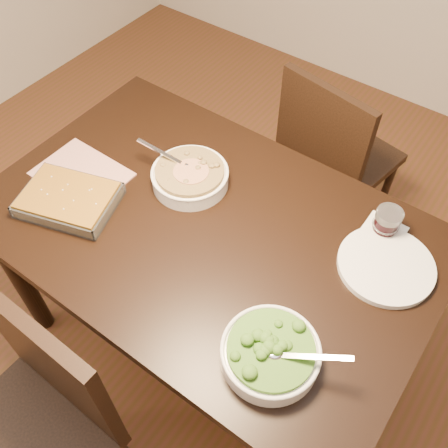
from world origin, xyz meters
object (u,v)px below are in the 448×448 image
stew_bowl (190,176)px  chair_far (332,154)px  wine_tumbler (387,222)px  dinner_plate (386,265)px  baking_dish (69,200)px  chair_near (36,421)px  broccoli_bowl (270,353)px  table (207,244)px

stew_bowl → chair_far: chair_far is taller
wine_tumbler → dinner_plate: bearing=-62.3°
wine_tumbler → chair_far: chair_far is taller
baking_dish → wine_tumbler: (0.85, 0.49, 0.02)m
chair_near → chair_far: chair_near is taller
broccoli_bowl → baking_dish: size_ratio=0.80×
stew_bowl → wine_tumbler: stew_bowl is taller
chair_near → chair_far: 1.48m
wine_tumbler → dinner_plate: 0.14m
table → broccoli_bowl: size_ratio=5.10×
table → stew_bowl: stew_bowl is taller
baking_dish → dinner_plate: bearing=4.5°
baking_dish → chair_near: size_ratio=0.36×
broccoli_bowl → chair_near: size_ratio=0.29×
table → chair_far: (0.07, 0.78, -0.16)m
table → baking_dish: bearing=-155.0°
baking_dish → chair_near: chair_near is taller
broccoli_bowl → chair_far: chair_far is taller
broccoli_bowl → chair_far: size_ratio=0.31×
stew_bowl → table: bearing=-36.5°
chair_near → chair_far: size_ratio=1.06×
baking_dish → chair_near: (0.32, -0.51, -0.25)m
table → broccoli_bowl: bearing=-32.5°
table → wine_tumbler: wine_tumbler is taller
stew_bowl → wine_tumbler: 0.63m
stew_bowl → broccoli_bowl: (0.54, -0.36, -0.00)m
chair_near → stew_bowl: bearing=96.2°
broccoli_bowl → dinner_plate: broccoli_bowl is taller
table → dinner_plate: (0.51, 0.18, 0.10)m
stew_bowl → chair_near: bearing=-84.8°
baking_dish → chair_far: bearing=46.6°
stew_bowl → chair_far: bearing=71.9°
table → baking_dish: size_ratio=4.10×
stew_bowl → chair_near: 0.85m
stew_bowl → broccoli_bowl: 0.65m
chair_near → broccoli_bowl: bearing=44.5°
stew_bowl → dinner_plate: 0.67m
table → baking_dish: baking_dish is taller
broccoli_bowl → table: bearing=147.5°
stew_bowl → broccoli_bowl: bearing=-33.7°
dinner_plate → chair_far: bearing=126.8°
wine_tumbler → chair_near: chair_near is taller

